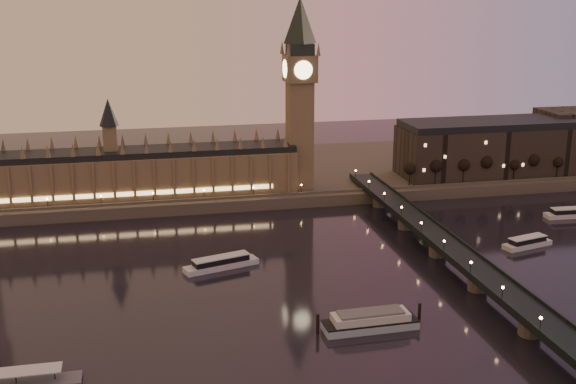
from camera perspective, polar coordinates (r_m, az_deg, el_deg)
name	(u,v)px	position (r m, az deg, el deg)	size (l,w,h in m)	color
ground	(232,291)	(279.25, -4.41, -7.79)	(700.00, 700.00, 0.00)	black
far_embankment	(245,175)	(437.36, -3.46, 1.35)	(560.00, 130.00, 6.00)	#423D35
palace_of_westminster	(124,168)	(385.74, -12.85, 1.89)	(180.00, 26.62, 52.00)	brown
big_ben	(300,82)	(387.89, 0.94, 8.70)	(17.68, 17.68, 104.00)	brown
westminster_bridge	(456,259)	(301.88, 13.14, -5.21)	(13.20, 260.00, 15.30)	black
city_block	(525,144)	(455.98, 18.19, 3.66)	(155.00, 45.00, 34.00)	black
bare_tree_0	(409,169)	(402.67, 9.52, 1.79)	(6.50, 6.50, 13.22)	black
bare_tree_1	(435,168)	(408.52, 11.54, 1.89)	(6.50, 6.50, 13.22)	black
bare_tree_2	(461,166)	(414.86, 13.51, 1.98)	(6.50, 6.50, 13.22)	black
bare_tree_3	(486,165)	(421.67, 15.41, 2.07)	(6.50, 6.50, 13.22)	black
bare_tree_4	(512,164)	(428.94, 17.25, 2.15)	(6.50, 6.50, 13.22)	black
bare_tree_5	(536,162)	(436.63, 19.02, 2.22)	(6.50, 6.50, 13.22)	black
bare_tree_6	(561,161)	(444.72, 20.74, 2.30)	(6.50, 6.50, 13.22)	black
cruise_boat_a	(221,263)	(300.69, -5.30, -5.60)	(32.24, 15.64, 5.06)	silver
cruise_boat_b	(571,213)	(392.17, 21.45, -1.56)	(26.90, 8.04, 4.91)	silver
cruise_boat_c	(527,242)	(340.69, 18.38, -3.80)	(24.90, 12.35, 4.81)	silver
moored_barge	(370,321)	(249.57, 6.52, -10.09)	(37.60, 9.99, 6.89)	#9BB2C5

